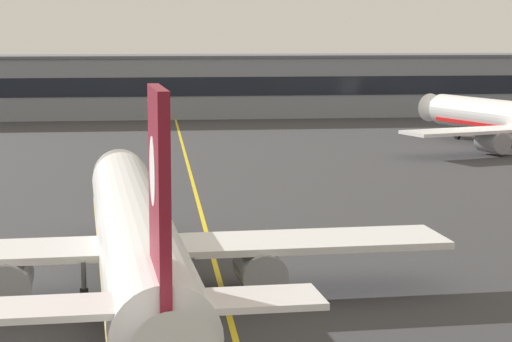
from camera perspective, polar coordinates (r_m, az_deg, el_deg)
name	(u,v)px	position (r m, az deg, el deg)	size (l,w,h in m)	color
taxiway_centreline	(205,229)	(69.86, -2.84, -3.25)	(0.30, 180.00, 0.01)	yellow
airliner_foreground	(136,236)	(51.08, -6.71, -3.64)	(32.20, 41.51, 11.65)	white
safety_cone_by_nose_gear	(153,230)	(68.51, -5.74, -3.29)	(0.44, 0.44, 0.55)	orange
terminal_building	(136,86)	(157.82, -6.73, 4.73)	(149.06, 12.40, 9.47)	gray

